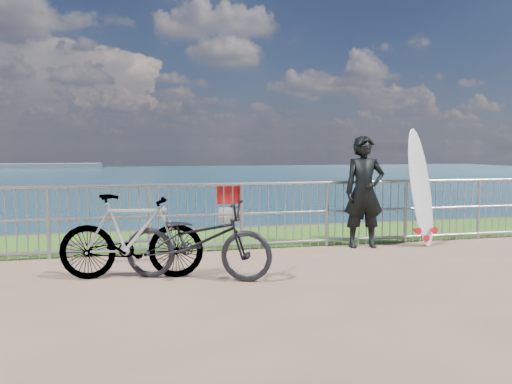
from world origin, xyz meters
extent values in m
plane|color=#33671C|center=(0.00, 2.70, 0.01)|extent=(120.00, 120.00, 0.00)
cube|color=brown|center=(0.00, 3.90, -2.50)|extent=(120.00, 0.30, 5.00)
plane|color=navy|center=(0.00, 90.00, -5.00)|extent=(260.00, 260.00, 0.00)
cylinder|color=#95989D|center=(0.00, 1.60, 1.10)|extent=(10.00, 0.06, 0.06)
cylinder|color=#95989D|center=(0.00, 1.60, 0.61)|extent=(10.00, 0.05, 0.05)
cylinder|color=#95989D|center=(0.00, 1.60, 0.10)|extent=(10.00, 0.05, 0.05)
cylinder|color=#95989D|center=(-3.50, 1.60, 0.55)|extent=(0.06, 0.06, 1.10)
cylinder|color=#95989D|center=(-2.00, 1.60, 0.55)|extent=(0.06, 0.06, 1.10)
cylinder|color=#95989D|center=(-0.50, 1.60, 0.55)|extent=(0.06, 0.06, 1.10)
cylinder|color=#95989D|center=(1.00, 1.60, 0.55)|extent=(0.06, 0.06, 1.10)
cylinder|color=#95989D|center=(2.50, 1.60, 0.55)|extent=(0.06, 0.06, 1.10)
cylinder|color=#95989D|center=(4.00, 1.60, 0.55)|extent=(0.06, 0.06, 1.10)
cube|color=red|center=(-0.69, 1.66, 0.92)|extent=(0.42, 0.02, 0.30)
cube|color=white|center=(-0.69, 1.66, 0.92)|extent=(0.38, 0.01, 0.08)
cube|color=white|center=(-0.69, 1.66, 0.58)|extent=(0.36, 0.02, 0.26)
imported|color=black|center=(1.58, 1.36, 0.95)|extent=(0.74, 0.53, 1.89)
ellipsoid|color=white|center=(2.61, 1.31, 1.02)|extent=(0.68, 0.64, 2.05)
cone|color=red|center=(2.45, 1.19, 0.29)|extent=(0.12, 0.22, 0.12)
cone|color=red|center=(2.76, 1.19, 0.29)|extent=(0.12, 0.22, 0.12)
cone|color=red|center=(2.61, 1.19, 0.16)|extent=(0.12, 0.22, 0.12)
imported|color=black|center=(-1.42, -0.09, 0.51)|extent=(2.05, 1.36, 1.02)
imported|color=black|center=(-2.24, 0.14, 0.55)|extent=(1.89, 0.77, 1.10)
cylinder|color=#95989D|center=(-2.39, 1.06, 0.32)|extent=(1.63, 0.05, 0.05)
cylinder|color=#95989D|center=(-3.10, 1.06, 0.16)|extent=(0.04, 0.04, 0.32)
cylinder|color=#95989D|center=(-1.68, 1.06, 0.16)|extent=(0.04, 0.04, 0.32)
camera|label=1|loc=(-2.12, -6.42, 1.70)|focal=35.00mm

